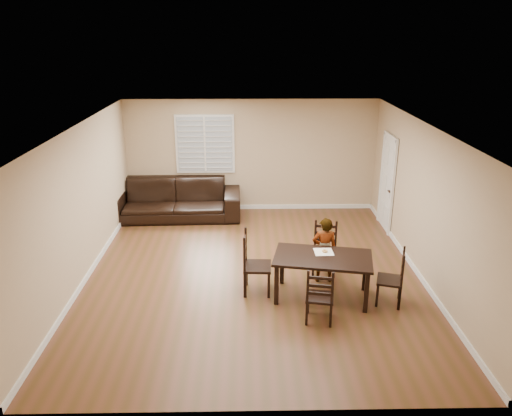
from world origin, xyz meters
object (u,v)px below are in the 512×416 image
Objects in this scene: sofa at (175,199)px; chair_left at (250,265)px; donut at (325,251)px; dining_table at (323,261)px; chair_near at (325,248)px; chair_right at (397,280)px; child at (324,250)px; chair_far at (320,300)px.

chair_left is at bearing -65.70° from sofa.
dining_table is at bearing -107.35° from donut.
sofa is (-2.99, 3.64, -0.31)m from donut.
chair_near is at bearing 80.40° from donut.
chair_near is 0.31× the size of sofa.
chair_near is (0.19, 0.99, -0.22)m from dining_table.
child reaches higher than chair_right.
dining_table is 0.21m from donut.
chair_near is 9.92× the size of donut.
chair_right is (0.98, -1.23, -0.00)m from chair_near.
chair_far is 1.41m from child.
sofa is at bearing 129.46° from donut.
chair_left is 1.36m from child.
child is (1.31, 0.35, 0.10)m from chair_left.
chair_far is 0.77× the size of child.
chair_right is at bearing -20.16° from donut.
donut is at bearing 80.66° from child.
chair_right is 9.82× the size of donut.
chair_far is at bearing -89.91° from dining_table.
chair_near is at bearing -57.99° from chair_left.
chair_left is at bearing -83.60° from chair_right.
chair_right is 1.24m from donut.
dining_table is 1.81× the size of chair_right.
dining_table is 17.81× the size of donut.
dining_table is at bearing -97.21° from chair_left.
sofa is (-4.11, 4.05, 0.02)m from chair_right.
chair_left reaches higher than donut.
child reaches higher than chair_left.
child is (-0.08, -0.42, 0.16)m from chair_near.
sofa reaches higher than donut.
chair_right reaches higher than chair_far.
donut is at bearing -92.90° from chair_right.
chair_left is at bearing -34.44° from chair_far.
dining_table is 1.22m from chair_right.
chair_left reaches higher than dining_table.
chair_far is at bearing -131.83° from chair_left.
chair_right is 1.34m from child.
dining_table is at bearing -53.90° from sofa.
chair_left is 1.15× the size of chair_right.
chair_near is at bearing -90.63° from chair_far.
donut is (0.21, 0.99, 0.35)m from chair_far.
sofa is at bearing 148.67° from chair_near.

